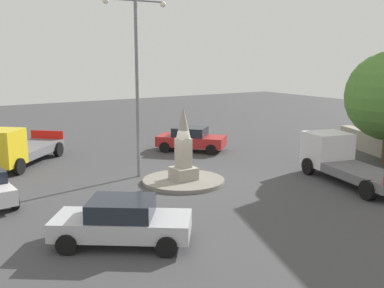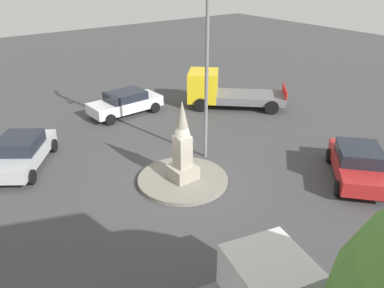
{
  "view_description": "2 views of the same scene",
  "coord_description": "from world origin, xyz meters",
  "views": [
    {
      "loc": [
        -11.03,
        -18.07,
        5.92
      ],
      "look_at": [
        -0.14,
        -0.96,
        2.02
      ],
      "focal_mm": 43.65,
      "sensor_mm": 36.0,
      "label": 1
    },
    {
      "loc": [
        11.6,
        -8.1,
        8.61
      ],
      "look_at": [
        0.58,
        0.05,
        1.98
      ],
      "focal_mm": 36.03,
      "sensor_mm": 36.0,
      "label": 2
    }
  ],
  "objects": [
    {
      "name": "streetlamp",
      "position": [
        -1.24,
        2.2,
        5.28
      ],
      "size": [
        3.2,
        0.28,
        8.89
      ],
      "color": "slate",
      "rests_on": "ground"
    },
    {
      "name": "car_red_far_side",
      "position": [
        4.27,
        6.08,
        0.77
      ],
      "size": [
        4.17,
        4.32,
        1.49
      ],
      "color": "#B22323",
      "rests_on": "ground"
    },
    {
      "name": "truck_white_parked_left",
      "position": [
        6.75,
        -3.52,
        0.98
      ],
      "size": [
        3.42,
        6.4,
        2.09
      ],
      "color": "silver",
      "rests_on": "ground"
    },
    {
      "name": "traffic_island",
      "position": [
        0.0,
        0.0,
        0.09
      ],
      "size": [
        3.84,
        3.84,
        0.18
      ],
      "primitive_type": "cylinder",
      "color": "gray",
      "rests_on": "ground"
    },
    {
      "name": "truck_yellow_near_island",
      "position": [
        -6.11,
        7.38,
        1.04
      ],
      "size": [
        5.69,
        5.92,
        2.25
      ],
      "color": "yellow",
      "rests_on": "ground"
    },
    {
      "name": "car_silver_waiting",
      "position": [
        -5.39,
        -5.09,
        0.76
      ],
      "size": [
        4.56,
        3.99,
        1.48
      ],
      "color": "#B7BABF",
      "rests_on": "ground"
    },
    {
      "name": "ground_plane",
      "position": [
        0.0,
        0.0,
        0.0
      ],
      "size": [
        80.0,
        80.0,
        0.0
      ],
      "primitive_type": "plane",
      "color": "#424244"
    },
    {
      "name": "monument",
      "position": [
        0.0,
        0.0,
        1.64
      ],
      "size": [
        1.06,
        1.06,
        3.47
      ],
      "color": "#9E9687",
      "rests_on": "traffic_island"
    }
  ]
}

